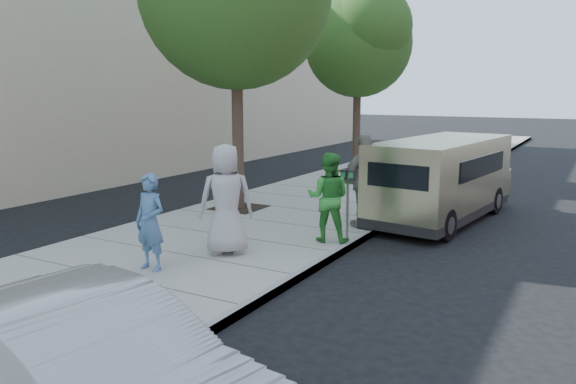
% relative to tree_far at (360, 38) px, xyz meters
% --- Properties ---
extents(ground, '(120.00, 120.00, 0.00)m').
position_rel_tree_far_xyz_m(ground, '(2.25, -10.00, -4.88)').
color(ground, black).
rests_on(ground, ground).
extents(sidewalk, '(5.00, 60.00, 0.15)m').
position_rel_tree_far_xyz_m(sidewalk, '(1.25, -10.00, -4.81)').
color(sidewalk, gray).
rests_on(sidewalk, ground).
extents(curb_face, '(0.12, 60.00, 0.16)m').
position_rel_tree_far_xyz_m(curb_face, '(3.69, -10.00, -4.81)').
color(curb_face, gray).
rests_on(curb_face, ground).
extents(tree_far, '(3.92, 3.80, 6.49)m').
position_rel_tree_far_xyz_m(tree_far, '(0.00, 0.00, 0.00)').
color(tree_far, black).
rests_on(tree_far, sidewalk).
extents(parking_meter, '(0.29, 0.10, 1.38)m').
position_rel_tree_far_xyz_m(parking_meter, '(3.50, -8.95, -3.73)').
color(parking_meter, gray).
rests_on(parking_meter, sidewalk).
extents(van, '(2.36, 5.43, 1.95)m').
position_rel_tree_far_xyz_m(van, '(4.61, -5.83, -3.85)').
color(van, tan).
rests_on(van, ground).
extents(sedan, '(4.32, 1.99, 1.37)m').
position_rel_tree_far_xyz_m(sedan, '(4.25, -16.11, -4.20)').
color(sedan, '#9C9DA2').
rests_on(sedan, ground).
extents(person_officer, '(0.59, 0.40, 1.60)m').
position_rel_tree_far_xyz_m(person_officer, '(1.51, -12.42, -3.93)').
color(person_officer, '#466C96').
rests_on(person_officer, sidewalk).
extents(person_green_shirt, '(1.00, 0.87, 1.75)m').
position_rel_tree_far_xyz_m(person_green_shirt, '(3.29, -9.38, -3.86)').
color(person_green_shirt, '#2E8E31').
rests_on(person_green_shirt, sidewalk).
extents(person_gray_shirt, '(1.16, 1.12, 2.00)m').
position_rel_tree_far_xyz_m(person_gray_shirt, '(2.06, -11.05, -3.73)').
color(person_gray_shirt, '#A8A8AB').
rests_on(person_gray_shirt, sidewalk).
extents(person_striped_polo, '(1.07, 1.25, 2.02)m').
position_rel_tree_far_xyz_m(person_striped_polo, '(3.45, -7.90, -3.72)').
color(person_striped_polo, gray).
rests_on(person_striped_polo, sidewalk).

